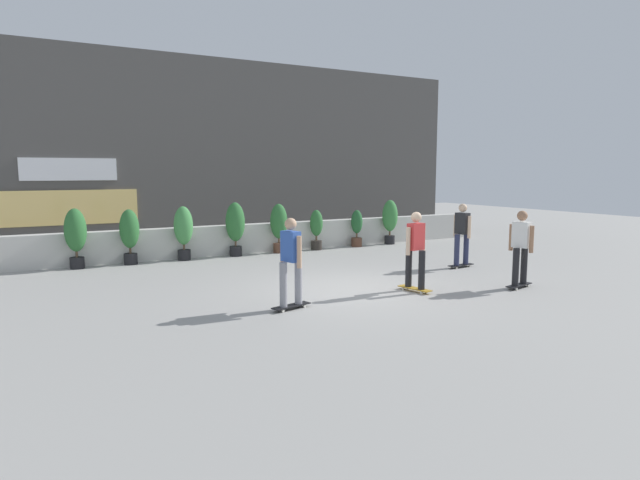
# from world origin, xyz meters

# --- Properties ---
(ground_plane) EXTENTS (48.00, 48.00, 0.00)m
(ground_plane) POSITION_xyz_m (0.00, 0.00, 0.00)
(ground_plane) COLOR #9E9B96
(planter_wall) EXTENTS (18.00, 0.40, 0.90)m
(planter_wall) POSITION_xyz_m (0.00, 6.00, 0.45)
(planter_wall) COLOR beige
(planter_wall) RESTS_ON ground
(building_backdrop) EXTENTS (20.00, 2.08, 6.50)m
(building_backdrop) POSITION_xyz_m (-0.01, 10.00, 3.25)
(building_backdrop) COLOR #4C4947
(building_backdrop) RESTS_ON ground
(potted_plant_0) EXTENTS (0.55, 0.55, 1.58)m
(potted_plant_0) POSITION_xyz_m (-5.06, 5.55, 0.93)
(potted_plant_0) COLOR black
(potted_plant_0) RESTS_ON ground
(potted_plant_1) EXTENTS (0.52, 0.52, 1.52)m
(potted_plant_1) POSITION_xyz_m (-3.71, 5.55, 0.88)
(potted_plant_1) COLOR black
(potted_plant_1) RESTS_ON ground
(potted_plant_2) EXTENTS (0.54, 0.54, 1.55)m
(potted_plant_2) POSITION_xyz_m (-2.24, 5.55, 0.91)
(potted_plant_2) COLOR black
(potted_plant_2) RESTS_ON ground
(potted_plant_3) EXTENTS (0.57, 0.57, 1.62)m
(potted_plant_3) POSITION_xyz_m (-0.68, 5.55, 0.95)
(potted_plant_3) COLOR black
(potted_plant_3) RESTS_ON ground
(potted_plant_4) EXTENTS (0.53, 0.53, 1.54)m
(potted_plant_4) POSITION_xyz_m (0.74, 5.55, 0.90)
(potted_plant_4) COLOR brown
(potted_plant_4) RESTS_ON ground
(potted_plant_5) EXTENTS (0.42, 0.42, 1.30)m
(potted_plant_5) POSITION_xyz_m (2.08, 5.55, 0.72)
(potted_plant_5) COLOR #2D2823
(potted_plant_5) RESTS_ON ground
(potted_plant_6) EXTENTS (0.39, 0.39, 1.24)m
(potted_plant_6) POSITION_xyz_m (3.63, 5.55, 0.67)
(potted_plant_6) COLOR brown
(potted_plant_6) RESTS_ON ground
(potted_plant_7) EXTENTS (0.54, 0.54, 1.54)m
(potted_plant_7) POSITION_xyz_m (5.00, 5.55, 0.90)
(potted_plant_7) COLOR black
(potted_plant_7) RESTS_ON ground
(skater_far_right) EXTENTS (0.82, 0.56, 1.70)m
(skater_far_right) POSITION_xyz_m (3.90, 0.83, 0.94)
(skater_far_right) COLOR black
(skater_far_right) RESTS_ON ground
(skater_by_wall_left) EXTENTS (0.82, 0.55, 1.70)m
(skater_by_wall_left) POSITION_xyz_m (-1.94, -0.94, 0.94)
(skater_by_wall_left) COLOR black
(skater_by_wall_left) RESTS_ON ground
(skater_far_left) EXTENTS (0.55, 0.82, 1.70)m
(skater_far_left) POSITION_xyz_m (1.01, -0.86, 0.94)
(skater_far_left) COLOR #BF8C26
(skater_far_left) RESTS_ON ground
(skater_foreground) EXTENTS (0.82, 0.55, 1.70)m
(skater_foreground) POSITION_xyz_m (3.23, -1.68, 0.94)
(skater_foreground) COLOR black
(skater_foreground) RESTS_ON ground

